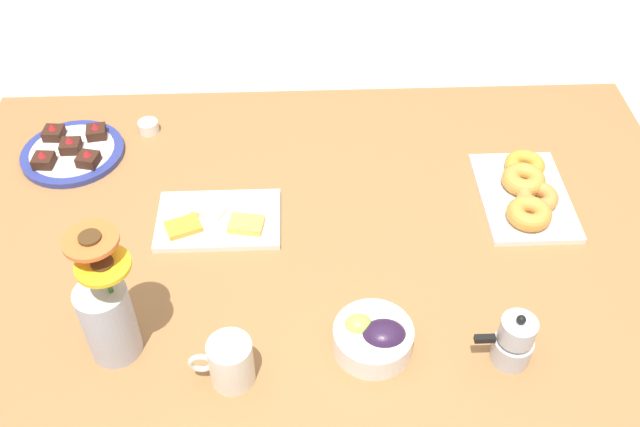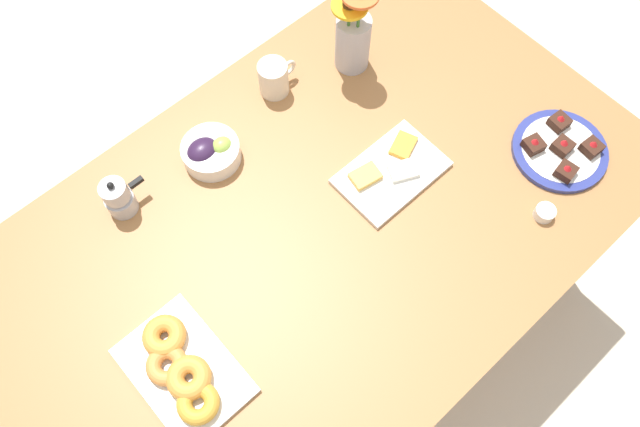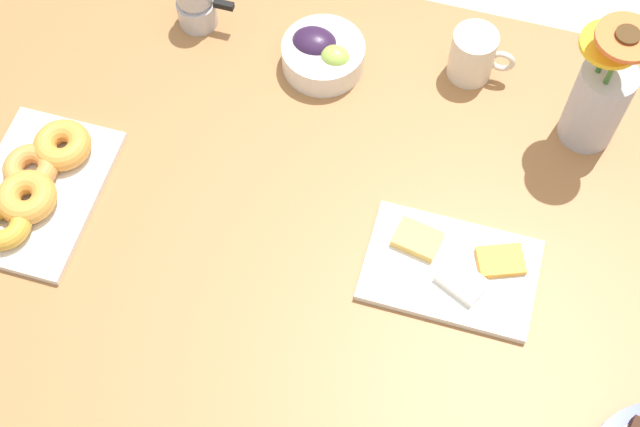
{
  "view_description": "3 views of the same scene",
  "coord_description": "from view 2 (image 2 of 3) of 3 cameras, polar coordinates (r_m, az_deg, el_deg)",
  "views": [
    {
      "loc": [
        0.04,
        1.05,
        1.81
      ],
      "look_at": [
        0.0,
        0.0,
        0.78
      ],
      "focal_mm": 40.0,
      "sensor_mm": 36.0,
      "label": 1
    },
    {
      "loc": [
        -0.41,
        -0.46,
        2.08
      ],
      "look_at": [
        0.0,
        0.0,
        0.78
      ],
      "focal_mm": 35.0,
      "sensor_mm": 36.0,
      "label": 2
    },
    {
      "loc": [
        0.18,
        -0.63,
        1.98
      ],
      "look_at": [
        0.0,
        0.0,
        0.78
      ],
      "focal_mm": 50.0,
      "sensor_mm": 36.0,
      "label": 3
    }
  ],
  "objects": [
    {
      "name": "ground_plane",
      "position": [
        2.17,
        0.0,
        -8.85
      ],
      "size": [
        6.0,
        6.0,
        0.0
      ],
      "primitive_type": "plane",
      "color": "beige"
    },
    {
      "name": "dining_table",
      "position": [
        1.55,
        0.0,
        -1.98
      ],
      "size": [
        1.6,
        1.0,
        0.74
      ],
      "color": "#9E6B3D",
      "rests_on": "ground_plane"
    },
    {
      "name": "coffee_mug",
      "position": [
        1.63,
        -4.23,
        12.28
      ],
      "size": [
        0.11,
        0.08,
        0.09
      ],
      "color": "silver",
      "rests_on": "dining_table"
    },
    {
      "name": "grape_bowl",
      "position": [
        1.55,
        -9.99,
        5.6
      ],
      "size": [
        0.14,
        0.14,
        0.07
      ],
      "color": "white",
      "rests_on": "dining_table"
    },
    {
      "name": "cheese_platter",
      "position": [
        1.53,
        6.49,
        3.87
      ],
      "size": [
        0.26,
        0.17,
        0.03
      ],
      "color": "white",
      "rests_on": "dining_table"
    },
    {
      "name": "croissant_platter",
      "position": [
        1.37,
        -12.58,
        -13.74
      ],
      "size": [
        0.19,
        0.28,
        0.05
      ],
      "color": "white",
      "rests_on": "dining_table"
    },
    {
      "name": "jam_cup_honey",
      "position": [
        1.56,
        19.86,
        0.09
      ],
      "size": [
        0.05,
        0.05,
        0.03
      ],
      "color": "white",
      "rests_on": "dining_table"
    },
    {
      "name": "dessert_plate",
      "position": [
        1.66,
        21.11,
        5.47
      ],
      "size": [
        0.24,
        0.24,
        0.05
      ],
      "color": "navy",
      "rests_on": "dining_table"
    },
    {
      "name": "flower_vase",
      "position": [
        1.65,
        3.03,
        15.7
      ],
      "size": [
        0.11,
        0.11,
        0.27
      ],
      "color": "#B2B2BC",
      "rests_on": "dining_table"
    },
    {
      "name": "moka_pot",
      "position": [
        1.52,
        -17.94,
        1.37
      ],
      "size": [
        0.11,
        0.07,
        0.12
      ],
      "color": "#B7B7BC",
      "rests_on": "dining_table"
    }
  ]
}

